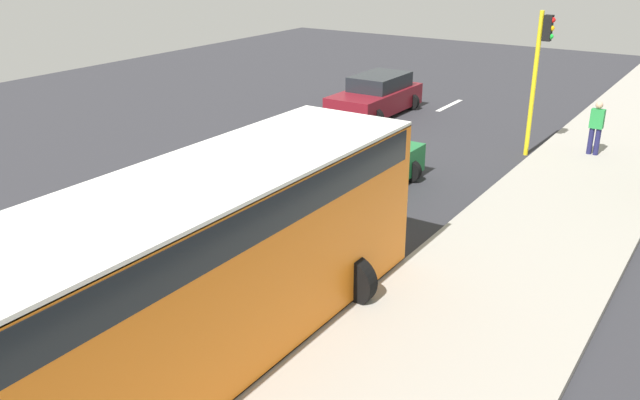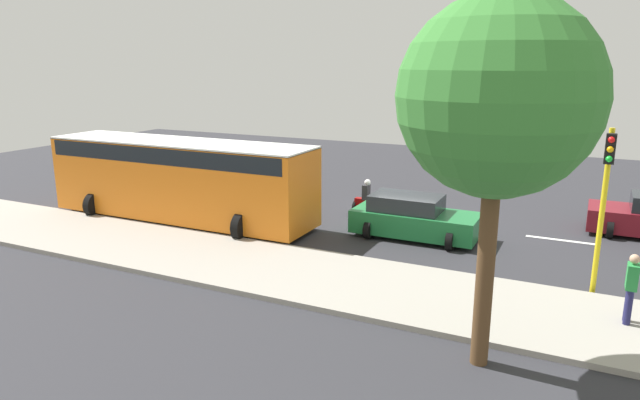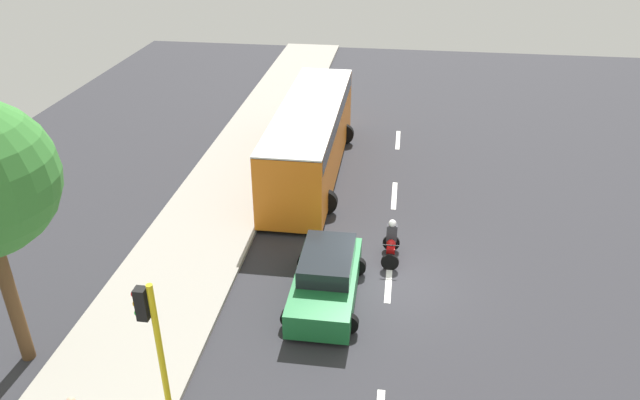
# 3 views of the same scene
# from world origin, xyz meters

# --- Properties ---
(ground_plane) EXTENTS (40.00, 60.00, 0.10)m
(ground_plane) POSITION_xyz_m (0.00, 0.00, -0.05)
(ground_plane) COLOR #2D2D33
(sidewalk) EXTENTS (4.00, 60.00, 0.15)m
(sidewalk) POSITION_xyz_m (7.00, 0.00, 0.07)
(sidewalk) COLOR #9E998E
(sidewalk) RESTS_ON ground
(lane_stripe_far_north) EXTENTS (0.20, 2.40, 0.01)m
(lane_stripe_far_north) POSITION_xyz_m (0.00, -12.00, 0.01)
(lane_stripe_far_north) COLOR white
(lane_stripe_far_north) RESTS_ON ground
(lane_stripe_north) EXTENTS (0.20, 2.40, 0.01)m
(lane_stripe_north) POSITION_xyz_m (0.00, -6.00, 0.01)
(lane_stripe_north) COLOR white
(lane_stripe_north) RESTS_ON ground
(lane_stripe_mid) EXTENTS (0.20, 2.40, 0.01)m
(lane_stripe_mid) POSITION_xyz_m (0.00, 0.00, 0.01)
(lane_stripe_mid) COLOR white
(lane_stripe_mid) RESTS_ON ground
(car_green) EXTENTS (2.30, 4.39, 1.52)m
(car_green) POSITION_xyz_m (1.92, 1.15, 0.71)
(car_green) COLOR #1E7238
(car_green) RESTS_ON ground
(city_bus) EXTENTS (3.20, 11.00, 3.16)m
(city_bus) POSITION_xyz_m (3.77, -7.68, 1.85)
(city_bus) COLOR orange
(city_bus) RESTS_ON ground
(motorcycle) EXTENTS (0.60, 1.30, 1.53)m
(motorcycle) POSITION_xyz_m (-0.00, -1.28, 0.64)
(motorcycle) COLOR black
(motorcycle) RESTS_ON ground
(traffic_light_corner) EXTENTS (0.49, 0.24, 4.50)m
(traffic_light_corner) POSITION_xyz_m (4.85, 7.02, 2.93)
(traffic_light_corner) COLOR yellow
(traffic_light_corner) RESTS_ON ground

